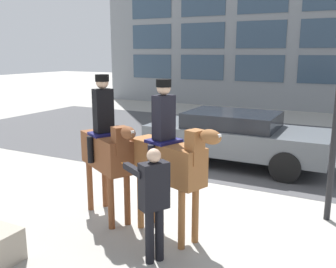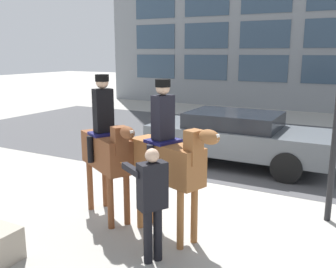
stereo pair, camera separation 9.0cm
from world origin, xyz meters
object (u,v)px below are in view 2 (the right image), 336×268
(mounted_horse_lead, at_px, (107,147))
(street_car_near_lane, at_px, (237,136))
(mounted_horse_companion, at_px, (167,157))
(pedestrian_bystander, at_px, (151,197))

(mounted_horse_lead, distance_m, street_car_near_lane, 4.51)
(street_car_near_lane, bearing_deg, mounted_horse_companion, -86.67)
(mounted_horse_companion, xyz_separation_m, pedestrian_bystander, (0.17, -0.80, -0.35))
(mounted_horse_lead, xyz_separation_m, mounted_horse_companion, (1.29, -0.12, 0.02))
(mounted_horse_lead, xyz_separation_m, pedestrian_bystander, (1.46, -0.92, -0.34))
(mounted_horse_lead, bearing_deg, street_car_near_lane, 106.35)
(mounted_horse_companion, height_order, pedestrian_bystander, mounted_horse_companion)
(mounted_horse_companion, height_order, street_car_near_lane, mounted_horse_companion)
(mounted_horse_companion, xyz_separation_m, street_car_near_lane, (-0.26, 4.48, -0.57))
(mounted_horse_lead, relative_size, street_car_near_lane, 0.55)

